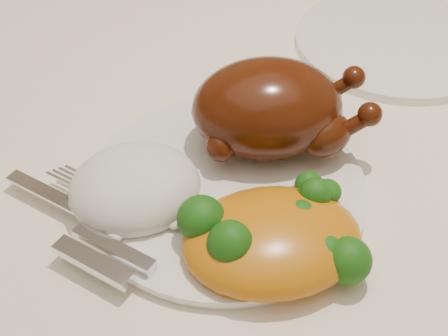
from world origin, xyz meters
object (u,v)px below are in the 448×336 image
side_plate (396,42)px  roast_chicken (272,108)px  dining_table (165,224)px  dinner_plate (224,188)px

side_plate → roast_chicken: roast_chicken is taller
dining_table → dinner_plate: size_ratio=6.32×
dining_table → roast_chicken: roast_chicken is taller
side_plate → roast_chicken: size_ratio=1.27×
dining_table → roast_chicken: 0.19m
dinner_plate → roast_chicken: 0.09m
dining_table → side_plate: (0.33, 0.03, 0.11)m
dinner_plate → side_plate: (0.30, 0.11, 0.00)m
dining_table → roast_chicken: bearing=-28.0°
dinner_plate → side_plate: same height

